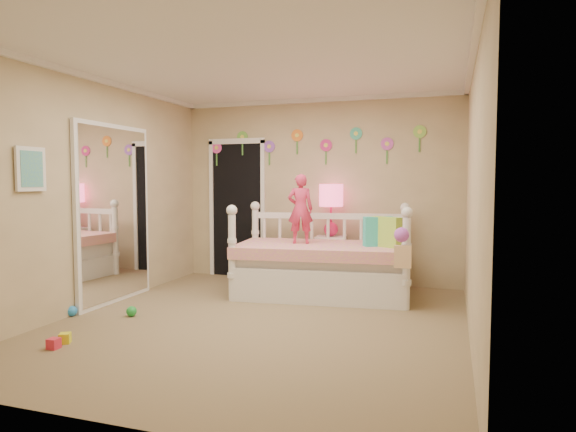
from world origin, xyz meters
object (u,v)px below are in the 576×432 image
(nightstand, at_px, (331,260))
(table_lamp, at_px, (331,202))
(child, at_px, (300,209))
(daybed, at_px, (322,249))

(nightstand, xyz_separation_m, table_lamp, (0.00, 0.00, 0.82))
(child, relative_size, nightstand, 1.30)
(nightstand, distance_m, table_lamp, 0.82)
(nightstand, bearing_deg, table_lamp, 0.00)
(daybed, bearing_deg, nightstand, 88.12)
(table_lamp, bearing_deg, nightstand, 0.00)
(child, bearing_deg, daybed, 169.18)
(daybed, xyz_separation_m, table_lamp, (-0.05, 0.68, 0.57))
(daybed, xyz_separation_m, nightstand, (-0.05, 0.68, -0.25))
(daybed, height_order, child, child)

